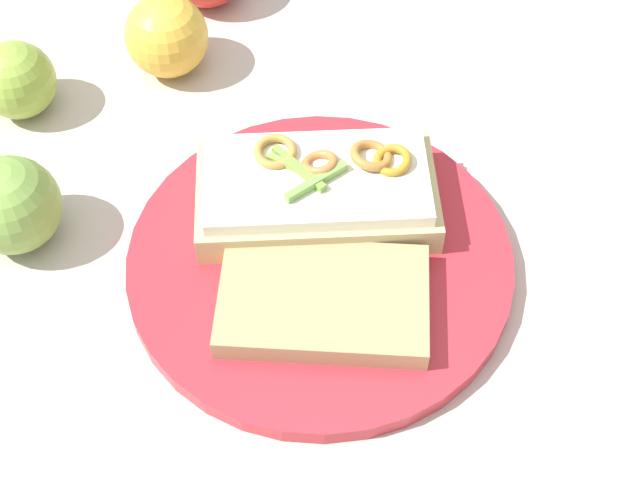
% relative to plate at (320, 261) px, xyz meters
% --- Properties ---
extents(ground_plane, '(2.00, 2.00, 0.00)m').
position_rel_plate_xyz_m(ground_plane, '(0.00, 0.00, -0.01)').
color(ground_plane, '#BFAE9F').
rests_on(ground_plane, ground).
extents(plate, '(0.30, 0.30, 0.02)m').
position_rel_plate_xyz_m(plate, '(0.00, 0.00, 0.00)').
color(plate, '#BB2933').
rests_on(plate, ground_plane).
extents(sandwich, '(0.21, 0.19, 0.05)m').
position_rel_plate_xyz_m(sandwich, '(0.03, 0.04, 0.03)').
color(sandwich, tan).
rests_on(sandwich, plate).
extents(bread_slice_side, '(0.18, 0.17, 0.02)m').
position_rel_plate_xyz_m(bread_slice_side, '(-0.03, -0.04, 0.02)').
color(bread_slice_side, tan).
rests_on(bread_slice_side, plate).
extents(apple_1, '(0.08, 0.08, 0.08)m').
position_rel_plate_xyz_m(apple_1, '(0.02, 0.27, 0.03)').
color(apple_1, gold).
rests_on(apple_1, ground_plane).
extents(apple_2, '(0.10, 0.10, 0.08)m').
position_rel_plate_xyz_m(apple_2, '(-0.18, 0.16, 0.03)').
color(apple_2, '#79A042').
rests_on(apple_2, ground_plane).
extents(apple_3, '(0.09, 0.09, 0.07)m').
position_rel_plate_xyz_m(apple_3, '(-0.12, 0.29, 0.03)').
color(apple_3, '#87A83A').
rests_on(apple_3, ground_plane).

